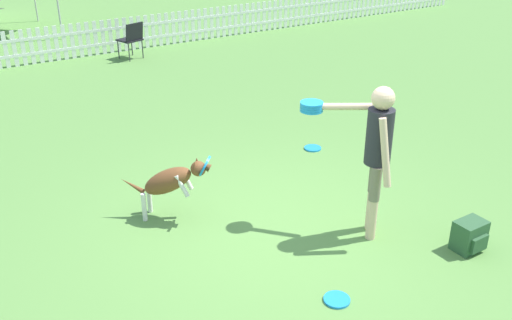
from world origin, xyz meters
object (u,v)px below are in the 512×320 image
at_px(leaping_dog, 171,180).
at_px(folding_chair_center, 132,37).
at_px(frisbee_near_handler, 313,148).
at_px(handler_person, 373,143).
at_px(frisbee_near_dog, 337,300).
at_px(backpack_on_grass, 470,236).

distance_m(leaping_dog, folding_chair_center, 7.22).
distance_m(leaping_dog, frisbee_near_handler, 2.74).
distance_m(handler_person, leaping_dog, 2.31).
relative_size(handler_person, frisbee_near_dog, 6.83).
height_order(frisbee_near_handler, backpack_on_grass, backpack_on_grass).
xyz_separation_m(leaping_dog, frisbee_near_dog, (0.66, -2.21, -0.49)).
bearing_deg(frisbee_near_handler, handler_person, -112.99).
height_order(handler_person, folding_chair_center, handler_person).
bearing_deg(leaping_dog, backpack_on_grass, 87.00).
relative_size(handler_person, leaping_dog, 1.86).
bearing_deg(frisbee_near_dog, backpack_on_grass, -3.09).
xyz_separation_m(backpack_on_grass, folding_chair_center, (-0.20, 9.17, 0.33)).
relative_size(leaping_dog, frisbee_near_dog, 3.68).
height_order(frisbee_near_dog, backpack_on_grass, backpack_on_grass).
distance_m(frisbee_near_dog, backpack_on_grass, 1.76).
bearing_deg(folding_chair_center, leaping_dog, 55.12).
bearing_deg(backpack_on_grass, handler_person, 129.49).
xyz_separation_m(frisbee_near_handler, folding_chair_center, (-0.40, 6.18, 0.49)).
bearing_deg(frisbee_near_dog, folding_chair_center, 80.35).
height_order(leaping_dog, frisbee_near_handler, leaping_dog).
height_order(handler_person, leaping_dog, handler_person).
relative_size(handler_person, backpack_on_grass, 5.08).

